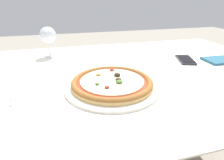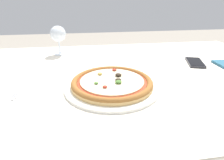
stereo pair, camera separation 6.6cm
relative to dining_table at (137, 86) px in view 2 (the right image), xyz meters
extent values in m
cube|color=brown|center=(0.00, 0.00, 0.05)|extent=(1.38, 0.89, 0.04)
cube|color=white|center=(0.00, 0.00, 0.07)|extent=(1.48, 0.99, 0.01)
cylinder|color=brown|center=(-0.63, 0.38, -0.30)|extent=(0.06, 0.06, 0.66)
cylinder|color=brown|center=(0.63, 0.38, -0.30)|extent=(0.06, 0.06, 0.66)
cylinder|color=white|center=(-0.14, -0.15, 0.08)|extent=(0.34, 0.34, 0.01)
cylinder|color=#E0B26B|center=(-0.14, -0.15, 0.09)|extent=(0.29, 0.29, 0.01)
torus|color=#935B28|center=(-0.14, -0.15, 0.10)|extent=(0.29, 0.29, 0.02)
cylinder|color=#BC381E|center=(-0.14, -0.15, 0.10)|extent=(0.25, 0.25, 0.00)
cylinder|color=beige|center=(-0.14, -0.15, 0.10)|extent=(0.23, 0.23, 0.00)
ellipsoid|color=#4C7A33|center=(-0.12, -0.18, 0.11)|extent=(0.02, 0.02, 0.01)
ellipsoid|color=#2D2319|center=(-0.12, -0.16, 0.11)|extent=(0.02, 0.02, 0.01)
ellipsoid|color=#4C7A33|center=(-0.20, -0.17, 0.11)|extent=(0.01, 0.01, 0.01)
ellipsoid|color=#2D2319|center=(-0.11, -0.12, 0.11)|extent=(0.02, 0.02, 0.01)
ellipsoid|color=#A83323|center=(-0.17, -0.20, 0.11)|extent=(0.02, 0.02, 0.01)
ellipsoid|color=#A83323|center=(-0.11, -0.06, 0.11)|extent=(0.02, 0.02, 0.01)
ellipsoid|color=#BC9342|center=(-0.18, -0.09, 0.11)|extent=(0.02, 0.02, 0.01)
cube|color=silver|center=(-0.47, -0.18, 0.08)|extent=(0.03, 0.02, 0.00)
cube|color=silver|center=(-0.48, -0.15, 0.08)|extent=(0.01, 0.04, 0.00)
cube|color=silver|center=(-0.47, -0.15, 0.08)|extent=(0.01, 0.04, 0.00)
cube|color=silver|center=(-0.46, -0.16, 0.08)|extent=(0.01, 0.04, 0.00)
cube|color=silver|center=(-0.45, -0.16, 0.08)|extent=(0.01, 0.04, 0.00)
cylinder|color=silver|center=(-0.36, 0.32, 0.08)|extent=(0.07, 0.07, 0.00)
cylinder|color=silver|center=(-0.36, 0.32, 0.12)|extent=(0.01, 0.01, 0.08)
sphere|color=silver|center=(-0.36, 0.32, 0.19)|extent=(0.08, 0.08, 0.08)
cube|color=#232328|center=(0.30, 0.05, 0.08)|extent=(0.11, 0.16, 0.01)
cube|color=black|center=(0.30, 0.05, 0.09)|extent=(0.10, 0.14, 0.00)
camera|label=1|loc=(-0.29, -0.73, 0.38)|focal=30.00mm
camera|label=2|loc=(-0.23, -0.74, 0.38)|focal=30.00mm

